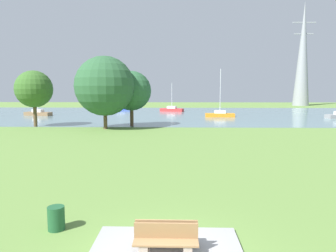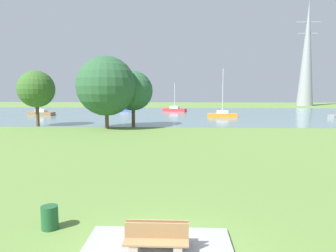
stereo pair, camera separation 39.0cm
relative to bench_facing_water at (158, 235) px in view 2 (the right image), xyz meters
name	(u,v)px [view 2 (the right image)]	position (x,y,z in m)	size (l,w,h in m)	color
ground_plane	(174,137)	(0.00, 21.73, -0.47)	(160.00, 160.00, 0.00)	olive
bench_facing_water	(158,235)	(0.00, 0.00, 0.00)	(1.80, 0.48, 0.89)	tan
bench_facing_inland	(156,243)	(0.00, -0.54, 0.00)	(1.80, 0.48, 0.89)	tan
litter_bin	(50,217)	(-3.75, 1.25, -0.07)	(0.56, 0.56, 0.80)	#1E512D
water_surface	(178,114)	(0.00, 49.73, -0.46)	(140.00, 40.00, 0.02)	slate
sailboat_orange	(222,114)	(7.48, 44.23, 0.01)	(4.82, 1.55, 7.95)	orange
sailboat_red	(175,109)	(-0.75, 57.11, -0.02)	(5.03, 2.92, 5.82)	red
sailboat_brown	(41,113)	(-24.14, 46.35, 0.00)	(5.01, 2.50, 7.49)	brown
sailboat_blue	(124,108)	(-12.19, 61.39, -0.02)	(5.01, 2.48, 5.34)	blue
tree_west_far	(36,89)	(-17.33, 30.12, 4.18)	(4.55, 4.55, 6.95)	brown
tree_west_near	(106,86)	(-8.11, 28.15, 4.54)	(6.94, 6.94, 8.49)	brown
tree_east_near	(133,91)	(-5.35, 30.70, 3.97)	(4.91, 4.91, 6.91)	brown
electricity_pylon	(307,54)	(34.88, 81.30, 13.67)	(6.40, 4.40, 28.25)	gray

